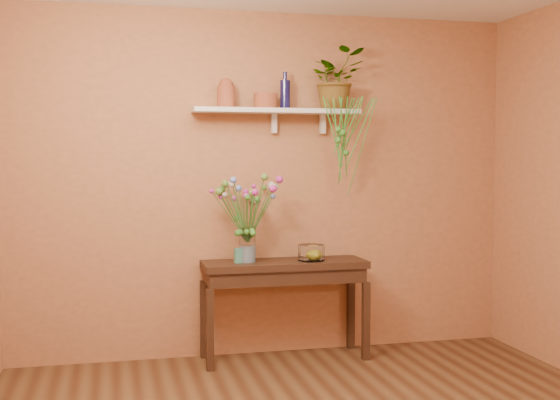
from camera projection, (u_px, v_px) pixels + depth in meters
name	position (u px, v px, depth m)	size (l,w,h in m)	color
room	(349.00, 198.00, 3.70)	(4.04, 4.04, 2.70)	brown
sideboard	(284.00, 275.00, 5.49)	(1.26, 0.41, 0.77)	#3C1F14
wall_shelf	(278.00, 112.00, 5.50)	(1.30, 0.24, 0.19)	white
terracotta_jug	(226.00, 94.00, 5.40)	(0.18, 0.18, 0.23)	#A24B32
terracotta_pot	(265.00, 101.00, 5.46)	(0.18, 0.18, 0.11)	#A24B32
blue_bottle	(285.00, 94.00, 5.51)	(0.08, 0.08, 0.29)	#131140
spider_plant	(336.00, 79.00, 5.58)	(0.43, 0.37, 0.47)	#377926
plant_fronds	(344.00, 135.00, 5.45)	(0.41, 0.25, 0.75)	#377926
glass_vase	(248.00, 248.00, 5.41)	(0.13, 0.13, 0.26)	white
bouquet	(248.00, 199.00, 5.36)	(0.55, 0.60, 0.53)	#386B28
glass_bowl	(311.00, 253.00, 5.49)	(0.21, 0.21, 0.12)	white
lemon	(313.00, 254.00, 5.50)	(0.09, 0.09, 0.09)	yellow
carton	(238.00, 256.00, 5.37)	(0.06, 0.04, 0.11)	teal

